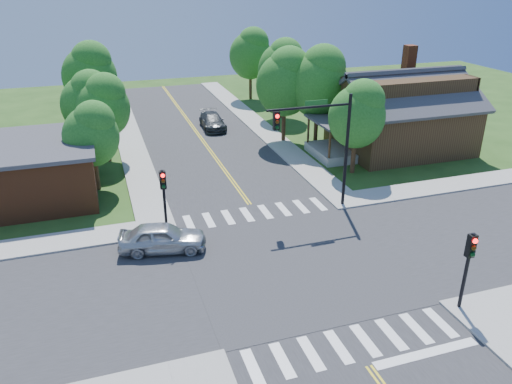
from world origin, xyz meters
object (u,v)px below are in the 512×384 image
object	(u,v)px
signal_pole_se	(469,258)
signal_pole_nw	(164,189)
signal_mast_ne	(322,135)
house_ne	(401,110)
car_dgrey	(213,121)
car_silver	(162,238)

from	to	relation	value
signal_pole_se	signal_pole_nw	size ratio (longest dim) A/B	1.00
signal_mast_ne	house_ne	distance (m)	14.23
signal_pole_se	car_dgrey	xyz separation A→B (m)	(-3.88, 30.31, -1.95)
house_ne	signal_pole_se	bearing A→B (deg)	-115.58
signal_mast_ne	house_ne	xyz separation A→B (m)	(11.19, 8.65, -1.52)
signal_pole_nw	house_ne	world-z (taller)	house_ne
signal_mast_ne	car_silver	size ratio (longest dim) A/B	1.48
car_silver	car_dgrey	distance (m)	22.59
signal_pole_se	car_silver	xyz separation A→B (m)	(-11.71, 9.12, -1.88)
signal_mast_ne	car_dgrey	size ratio (longest dim) A/B	1.45
signal_mast_ne	signal_pole_nw	world-z (taller)	signal_mast_ne
signal_pole_se	signal_mast_ne	bearing A→B (deg)	98.56
car_dgrey	signal_pole_se	bearing A→B (deg)	-80.11
car_silver	signal_pole_nw	bearing A→B (deg)	-1.62
signal_mast_ne	signal_pole_nw	distance (m)	9.76
signal_mast_ne	car_silver	world-z (taller)	signal_mast_ne
house_ne	car_dgrey	world-z (taller)	house_ne
car_silver	house_ne	bearing A→B (deg)	-50.92
signal_pole_se	car_silver	distance (m)	14.97
car_silver	car_dgrey	size ratio (longest dim) A/B	0.98
signal_pole_nw	house_ne	size ratio (longest dim) A/B	0.29
signal_mast_ne	house_ne	world-z (taller)	signal_mast_ne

